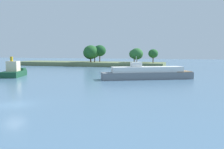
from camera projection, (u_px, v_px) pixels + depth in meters
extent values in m
plane|color=slate|center=(14.00, 105.00, 29.14)|extent=(400.00, 400.00, 0.00)
cube|color=#66754C|center=(88.00, 64.00, 112.11)|extent=(70.97, 16.52, 1.79)
cylinder|color=#513823|center=(90.00, 60.00, 111.02)|extent=(0.44, 0.44, 1.61)
ellipsoid|color=#194C23|center=(90.00, 53.00, 110.69)|extent=(6.75, 6.75, 6.07)
cylinder|color=#513823|center=(91.00, 60.00, 110.36)|extent=(0.44, 0.44, 2.20)
ellipsoid|color=#235B28|center=(91.00, 52.00, 110.03)|extent=(6.08, 6.08, 5.47)
cylinder|color=#513823|center=(91.00, 60.00, 108.84)|extent=(0.44, 0.44, 1.94)
ellipsoid|color=#235B28|center=(91.00, 52.00, 108.49)|extent=(6.79, 6.79, 6.11)
cylinder|color=#513823|center=(95.00, 60.00, 110.54)|extent=(0.44, 0.44, 2.14)
ellipsoid|color=#194C23|center=(95.00, 54.00, 110.30)|extent=(3.63, 3.63, 3.26)
cylinder|color=#513823|center=(100.00, 59.00, 110.13)|extent=(0.44, 0.44, 2.97)
ellipsoid|color=#194C23|center=(100.00, 51.00, 109.77)|extent=(5.74, 5.74, 5.16)
cylinder|color=#513823|center=(134.00, 60.00, 107.65)|extent=(0.44, 0.44, 1.88)
ellipsoid|color=#2D6B33|center=(134.00, 54.00, 107.39)|extent=(4.63, 4.63, 4.17)
cylinder|color=#513823|center=(137.00, 61.00, 103.62)|extent=(0.44, 0.44, 1.61)
ellipsoid|color=#2D6B33|center=(137.00, 54.00, 103.33)|extent=(5.54, 5.54, 4.99)
cylinder|color=#513823|center=(153.00, 60.00, 102.53)|extent=(0.44, 0.44, 2.29)
ellipsoid|color=#235B28|center=(153.00, 54.00, 102.26)|extent=(4.21, 4.21, 3.79)
cube|color=slate|center=(147.00, 76.00, 56.58)|extent=(21.37, 13.55, 1.65)
cube|color=white|center=(147.00, 69.00, 56.44)|extent=(16.80, 10.83, 1.30)
cube|color=white|center=(136.00, 64.00, 55.88)|extent=(3.00, 2.78, 1.10)
cube|color=#937551|center=(181.00, 71.00, 57.92)|extent=(5.21, 5.16, 0.16)
cylinder|color=silver|center=(136.00, 59.00, 55.76)|extent=(0.10, 0.10, 1.40)
cube|color=#19472D|center=(14.00, 74.00, 62.16)|extent=(6.88, 9.63, 1.49)
cube|color=#19472D|center=(18.00, 69.00, 65.11)|extent=(4.34, 3.57, 0.60)
cube|color=beige|center=(13.00, 66.00, 61.67)|extent=(3.57, 3.80, 2.60)
cylinder|color=gold|center=(11.00, 59.00, 60.49)|extent=(0.70, 0.70, 1.20)
cylinder|color=black|center=(20.00, 72.00, 66.60)|extent=(0.76, 0.52, 0.70)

